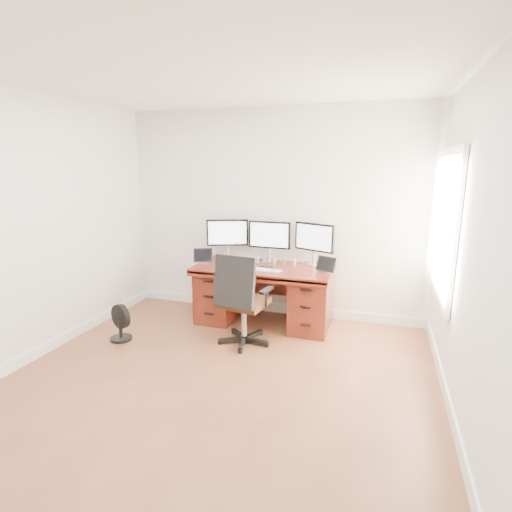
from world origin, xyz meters
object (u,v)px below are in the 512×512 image
(desk, at_px, (264,293))
(floor_fan, at_px, (120,323))
(keyboard, at_px, (260,269))
(monitor_center, at_px, (269,236))
(office_chair, at_px, (242,315))

(desk, distance_m, floor_fan, 1.76)
(desk, bearing_deg, keyboard, -88.62)
(floor_fan, bearing_deg, keyboard, 48.62)
(monitor_center, distance_m, keyboard, 0.55)
(desk, distance_m, monitor_center, 0.72)
(desk, height_order, keyboard, keyboard)
(monitor_center, bearing_deg, desk, -88.14)
(office_chair, height_order, monitor_center, monitor_center)
(keyboard, bearing_deg, floor_fan, -144.45)
(monitor_center, bearing_deg, keyboard, -87.51)
(floor_fan, height_order, monitor_center, monitor_center)
(office_chair, height_order, floor_fan, office_chair)
(floor_fan, distance_m, keyboard, 1.73)
(floor_fan, relative_size, monitor_center, 0.77)
(monitor_center, bearing_deg, floor_fan, -137.19)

